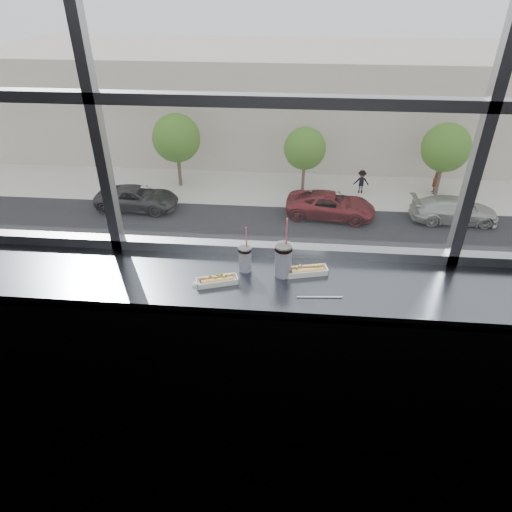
# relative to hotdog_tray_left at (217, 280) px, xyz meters

# --- Properties ---
(wall_back_lower) EXTENTS (6.00, 0.00, 6.00)m
(wall_back_lower) POSITION_rel_hotdog_tray_left_xyz_m (0.33, 0.34, -0.57)
(wall_back_lower) COLOR black
(wall_back_lower) RESTS_ON ground
(window_glass) EXTENTS (6.00, 0.00, 6.00)m
(window_glass) POSITION_rel_hotdog_tray_left_xyz_m (0.33, 0.36, 1.18)
(window_glass) COLOR silver
(window_glass) RESTS_ON ground
(window_mullions) EXTENTS (6.00, 0.08, 2.40)m
(window_mullions) POSITION_rel_hotdog_tray_left_xyz_m (0.33, 0.34, 1.18)
(window_mullions) COLOR gray
(window_mullions) RESTS_ON ground
(counter) EXTENTS (6.00, 0.55, 0.06)m
(counter) POSITION_rel_hotdog_tray_left_xyz_m (0.33, 0.06, -0.05)
(counter) COLOR slate
(counter) RESTS_ON ground
(counter_fascia) EXTENTS (6.00, 0.04, 1.04)m
(counter_fascia) POSITION_rel_hotdog_tray_left_xyz_m (0.33, -0.19, -0.57)
(counter_fascia) COLOR slate
(counter_fascia) RESTS_ON ground
(hotdog_tray_left) EXTENTS (0.24, 0.14, 0.06)m
(hotdog_tray_left) POSITION_rel_hotdog_tray_left_xyz_m (0.00, 0.00, 0.00)
(hotdog_tray_left) COLOR white
(hotdog_tray_left) RESTS_ON counter
(hotdog_tray_right) EXTENTS (0.25, 0.13, 0.06)m
(hotdog_tray_right) POSITION_rel_hotdog_tray_left_xyz_m (0.49, 0.14, 0.00)
(hotdog_tray_right) COLOR white
(hotdog_tray_right) RESTS_ON counter
(soda_cup_left) EXTENTS (0.08, 0.08, 0.29)m
(soda_cup_left) POSITION_rel_hotdog_tray_left_xyz_m (0.14, 0.15, 0.06)
(soda_cup_left) COLOR white
(soda_cup_left) RESTS_ON counter
(soda_cup_right) EXTENTS (0.10, 0.10, 0.37)m
(soda_cup_right) POSITION_rel_hotdog_tray_left_xyz_m (0.36, 0.11, 0.09)
(soda_cup_right) COLOR white
(soda_cup_right) RESTS_ON counter
(loose_straw) EXTENTS (0.24, 0.03, 0.01)m
(loose_straw) POSITION_rel_hotdog_tray_left_xyz_m (0.56, -0.08, -0.02)
(loose_straw) COLOR white
(loose_straw) RESTS_ON counter
(wrapper) EXTENTS (0.10, 0.07, 0.02)m
(wrapper) POSITION_rel_hotdog_tray_left_xyz_m (-0.09, -0.02, -0.01)
(wrapper) COLOR silver
(wrapper) RESTS_ON counter
(plaza_ground) EXTENTS (120.00, 120.00, 0.00)m
(plaza_ground) POSITION_rel_hotdog_tray_left_xyz_m (0.33, 43.84, -12.12)
(plaza_ground) COLOR #BBB6AB
(plaza_ground) RESTS_ON ground
(plaza_near) EXTENTS (50.00, 14.00, 0.04)m
(plaza_near) POSITION_rel_hotdog_tray_left_xyz_m (0.33, 7.34, -12.10)
(plaza_near) COLOR #BBB6AB
(plaza_near) RESTS_ON plaza_ground
(street_asphalt) EXTENTS (80.00, 10.00, 0.06)m
(street_asphalt) POSITION_rel_hotdog_tray_left_xyz_m (0.33, 20.34, -12.09)
(street_asphalt) COLOR black
(street_asphalt) RESTS_ON plaza_ground
(far_sidewalk) EXTENTS (80.00, 6.00, 0.04)m
(far_sidewalk) POSITION_rel_hotdog_tray_left_xyz_m (0.33, 28.34, -12.10)
(far_sidewalk) COLOR #BBB6AB
(far_sidewalk) RESTS_ON plaza_ground
(far_building) EXTENTS (50.00, 14.00, 8.00)m
(far_building) POSITION_rel_hotdog_tray_left_xyz_m (0.33, 38.34, -8.12)
(far_building) COLOR #B4A898
(far_building) RESTS_ON plaza_ground
(car_near_a) EXTENTS (2.65, 5.64, 1.83)m
(car_near_a) POSITION_rel_hotdog_tray_left_xyz_m (-11.82, 16.34, -11.15)
(car_near_a) COLOR gray
(car_near_a) RESTS_ON street_asphalt
(car_far_a) EXTENTS (2.63, 5.98, 1.97)m
(car_far_a) POSITION_rel_hotdog_tray_left_xyz_m (-9.74, 24.34, -11.08)
(car_far_a) COLOR #292827
(car_far_a) RESTS_ON street_asphalt
(car_far_b) EXTENTS (3.27, 6.45, 2.07)m
(car_far_b) POSITION_rel_hotdog_tray_left_xyz_m (2.80, 24.34, -11.03)
(car_far_b) COLOR maroon
(car_far_b) RESTS_ON street_asphalt
(car_far_c) EXTENTS (2.58, 6.14, 2.04)m
(car_far_c) POSITION_rel_hotdog_tray_left_xyz_m (10.41, 24.34, -11.04)
(car_far_c) COLOR #ADAFA6
(car_far_c) RESTS_ON street_asphalt
(car_near_d) EXTENTS (2.81, 6.11, 2.00)m
(car_near_d) POSITION_rel_hotdog_tray_left_xyz_m (8.10, 16.34, -11.06)
(car_near_d) COLOR white
(car_near_d) RESTS_ON street_asphalt
(car_near_c) EXTENTS (3.20, 6.09, 1.94)m
(car_near_c) POSITION_rel_hotdog_tray_left_xyz_m (2.25, 16.34, -11.09)
(car_near_c) COLOR maroon
(car_near_c) RESTS_ON street_asphalt
(pedestrian_c) EXTENTS (0.88, 0.66, 1.98)m
(pedestrian_c) POSITION_rel_hotdog_tray_left_xyz_m (5.12, 28.23, -11.09)
(pedestrian_c) COLOR #66605B
(pedestrian_c) RESTS_ON far_sidewalk
(pedestrian_d) EXTENTS (0.74, 0.99, 2.23)m
(pedestrian_d) POSITION_rel_hotdog_tray_left_xyz_m (10.25, 28.61, -10.97)
(pedestrian_d) COLOR #66605B
(pedestrian_d) RESTS_ON far_sidewalk
(tree_left) EXTENTS (3.35, 3.35, 5.23)m
(tree_left) POSITION_rel_hotdog_tray_left_xyz_m (-7.83, 28.34, -8.58)
(tree_left) COLOR #47382B
(tree_left) RESTS_ON far_sidewalk
(tree_center) EXTENTS (2.90, 2.90, 4.54)m
(tree_center) POSITION_rel_hotdog_tray_left_xyz_m (1.05, 28.34, -9.05)
(tree_center) COLOR #47382B
(tree_center) RESTS_ON far_sidewalk
(tree_right) EXTENTS (3.23, 3.23, 5.05)m
(tree_right) POSITION_rel_hotdog_tray_left_xyz_m (10.35, 28.34, -8.70)
(tree_right) COLOR #47382B
(tree_right) RESTS_ON far_sidewalk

